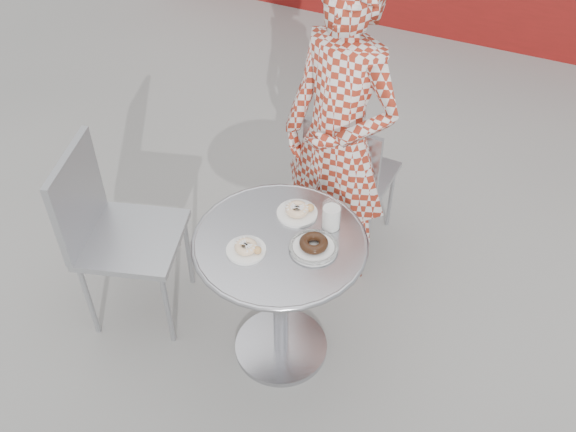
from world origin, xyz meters
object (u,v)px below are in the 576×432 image
at_px(chair_left, 136,267).
at_px(plate_near, 247,248).
at_px(plate_far, 298,211).
at_px(seated_person, 339,141).
at_px(plate_checker, 314,246).
at_px(milk_cup, 331,217).
at_px(chair_far, 350,200).
at_px(bistro_table, 280,270).

bearing_deg(chair_left, plate_near, -111.97).
bearing_deg(chair_left, plate_far, -90.10).
distance_m(seated_person, plate_far, 0.47).
height_order(plate_near, plate_checker, plate_checker).
bearing_deg(milk_cup, chair_far, 102.04).
bearing_deg(milk_cup, plate_near, -132.66).
bearing_deg(chair_left, milk_cup, -93.73).
distance_m(chair_far, milk_cup, 0.94).
bearing_deg(seated_person, milk_cup, -54.97).
distance_m(bistro_table, plate_near, 0.25).
bearing_deg(plate_far, chair_left, -163.06).
distance_m(bistro_table, chair_left, 0.84).
distance_m(plate_far, milk_cup, 0.17).
xyz_separation_m(seated_person, plate_near, (-0.11, -0.76, -0.08)).
relative_size(bistro_table, plate_far, 4.24).
bearing_deg(plate_far, plate_near, -108.23).
bearing_deg(plate_near, chair_left, 175.07).
relative_size(bistro_table, plate_checker, 3.65).
height_order(bistro_table, milk_cup, milk_cup).
height_order(seated_person, plate_checker, seated_person).
height_order(bistro_table, chair_left, chair_left).
bearing_deg(chair_far, chair_left, 53.16).
bearing_deg(bistro_table, milk_cup, 45.55).
distance_m(chair_far, seated_person, 0.65).
height_order(seated_person, plate_far, seated_person).
bearing_deg(bistro_table, chair_far, 89.60).
distance_m(chair_left, milk_cup, 1.11).
relative_size(chair_left, plate_far, 5.40).
distance_m(bistro_table, chair_far, 0.96).
distance_m(seated_person, milk_cup, 0.50).
distance_m(seated_person, plate_near, 0.77).
bearing_deg(bistro_table, plate_far, 89.61).
bearing_deg(plate_checker, plate_far, 131.45).
height_order(plate_far, plate_checker, plate_checker).
relative_size(bistro_table, milk_cup, 5.86).
height_order(chair_left, milk_cup, chair_left).
relative_size(chair_far, milk_cup, 6.73).
relative_size(seated_person, milk_cup, 13.14).
height_order(chair_left, plate_near, chair_left).
height_order(chair_far, seated_person, seated_person).
height_order(chair_far, chair_left, chair_left).
relative_size(chair_far, plate_near, 5.28).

